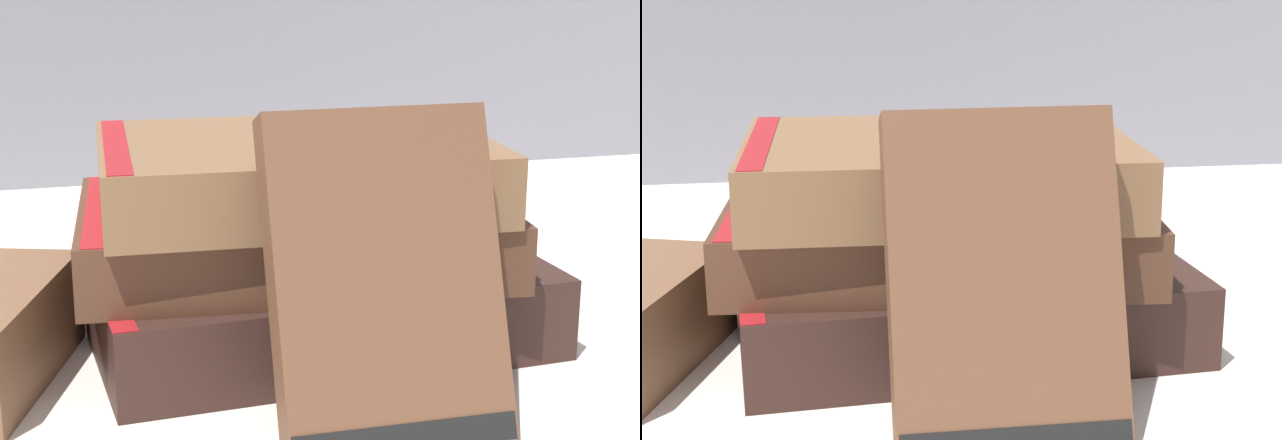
{
  "view_description": "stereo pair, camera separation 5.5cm",
  "coord_description": "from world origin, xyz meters",
  "views": [
    {
      "loc": [
        -0.12,
        -0.48,
        0.22
      ],
      "look_at": [
        0.01,
        0.04,
        0.07
      ],
      "focal_mm": 60.0,
      "sensor_mm": 36.0,
      "label": 1
    },
    {
      "loc": [
        -0.07,
        -0.5,
        0.22
      ],
      "look_at": [
        0.01,
        0.04,
        0.07
      ],
      "focal_mm": 60.0,
      "sensor_mm": 36.0,
      "label": 2
    }
  ],
  "objects": [
    {
      "name": "reading_glasses",
      "position": [
        -0.04,
        0.2,
        0.0
      ],
      "size": [
        0.12,
        0.07,
        0.0
      ],
      "rotation": [
        0.0,
        0.0,
        -0.22
      ],
      "color": "#4C3828",
      "rests_on": "ground_plane"
    },
    {
      "name": "book_flat_middle",
      "position": [
        -0.0,
        0.06,
        0.06
      ],
      "size": [
        0.23,
        0.17,
        0.04
      ],
      "rotation": [
        0.0,
        0.0,
        -0.08
      ],
      "color": "#4C2D1E",
      "rests_on": "book_flat_bottom"
    },
    {
      "name": "pocket_watch",
      "position": [
        0.02,
        0.04,
        0.12
      ],
      "size": [
        0.06,
        0.06,
        0.01
      ],
      "color": "white",
      "rests_on": "book_flat_top"
    },
    {
      "name": "book_leaning_front",
      "position": [
        0.01,
        -0.06,
        0.07
      ],
      "size": [
        0.1,
        0.07,
        0.15
      ],
      "rotation": [
        -0.37,
        0.0,
        0.0
      ],
      "color": "brown",
      "rests_on": "ground_plane"
    },
    {
      "name": "book_flat_bottom",
      "position": [
        0.01,
        0.06,
        0.02
      ],
      "size": [
        0.25,
        0.18,
        0.05
      ],
      "rotation": [
        0.0,
        0.0,
        0.07
      ],
      "color": "#331E19",
      "rests_on": "ground_plane"
    },
    {
      "name": "ground_plane",
      "position": [
        0.0,
        0.0,
        0.0
      ],
      "size": [
        3.0,
        3.0,
        0.0
      ],
      "primitive_type": "plane",
      "color": "silver"
    },
    {
      "name": "book_flat_top",
      "position": [
        -0.0,
        0.05,
        0.1
      ],
      "size": [
        0.21,
        0.15,
        0.04
      ],
      "rotation": [
        0.0,
        0.0,
        -0.04
      ],
      "color": "brown",
      "rests_on": "book_flat_middle"
    }
  ]
}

